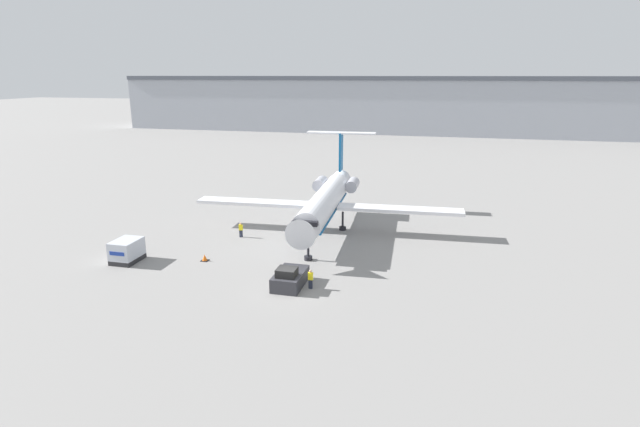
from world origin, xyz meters
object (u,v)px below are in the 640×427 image
object	(u,v)px
luggage_cart	(127,251)
airplane_main	(326,200)
pushback_tug	(290,278)
traffic_cone_left	(205,258)
worker_near_tug	(310,279)
worker_by_wing	(241,229)

from	to	relation	value
luggage_cart	airplane_main	bearing A→B (deg)	40.96
pushback_tug	traffic_cone_left	distance (m)	10.45
pushback_tug	worker_near_tug	size ratio (longest dim) A/B	2.46
airplane_main	luggage_cart	bearing A→B (deg)	-139.04
airplane_main	worker_near_tug	xyz separation A→B (m)	(2.45, -15.94, -2.77)
worker_near_tug	pushback_tug	bearing A→B (deg)	176.11
airplane_main	luggage_cart	world-z (taller)	airplane_main
worker_near_tug	traffic_cone_left	distance (m)	12.22
luggage_cart	worker_near_tug	bearing A→B (deg)	-5.58
airplane_main	traffic_cone_left	bearing A→B (deg)	-127.00
airplane_main	worker_by_wing	world-z (taller)	airplane_main
airplane_main	pushback_tug	world-z (taller)	airplane_main
pushback_tug	luggage_cart	world-z (taller)	luggage_cart
airplane_main	traffic_cone_left	size ratio (longest dim) A/B	44.12
airplane_main	pushback_tug	bearing A→B (deg)	-87.77
pushback_tug	traffic_cone_left	world-z (taller)	pushback_tug
worker_near_tug	worker_by_wing	world-z (taller)	worker_by_wing
pushback_tug	traffic_cone_left	size ratio (longest dim) A/B	5.97
pushback_tug	worker_by_wing	size ratio (longest dim) A/B	2.45
luggage_cart	worker_by_wing	world-z (taller)	luggage_cart
traffic_cone_left	airplane_main	bearing A→B (deg)	53.00
worker_by_wing	luggage_cart	bearing A→B (deg)	-128.70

